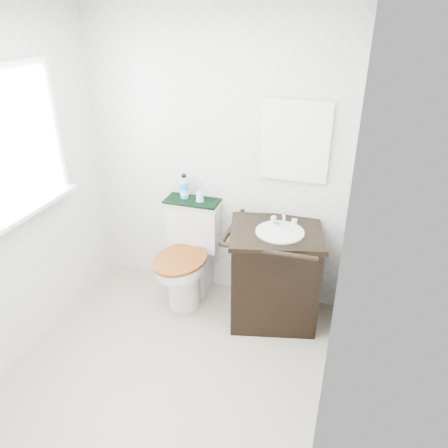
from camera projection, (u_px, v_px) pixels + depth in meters
The scene contains 12 objects.
floor at pixel (162, 376), 3.13m from camera, with size 2.40×2.40×0.00m, color #ACA18A.
wall_back at pixel (215, 163), 3.59m from camera, with size 2.40×2.40×0.00m, color silver.
wall_right at pixel (340, 257), 2.28m from camera, with size 2.40×2.40×0.00m, color silver.
window at pixel (17, 142), 2.92m from camera, with size 0.02×0.70×0.90m, color white.
mirror at pixel (295, 141), 3.28m from camera, with size 0.50×0.02×0.60m, color silver.
toilet at pixel (189, 259), 3.81m from camera, with size 0.48×0.67×0.87m.
vanity at pixel (274, 273), 3.53m from camera, with size 0.83×0.76×0.92m.
trash_bin at pixel (252, 283), 3.89m from camera, with size 0.21×0.17×0.30m.
towel at pixel (192, 201), 3.69m from camera, with size 0.47×0.22×0.02m, color black.
mouthwash_bottle at pixel (184, 187), 3.69m from camera, with size 0.07×0.07×0.21m.
cup at pixel (200, 196), 3.65m from camera, with size 0.07×0.07×0.08m, color #9BDDFF.
soap_bar at pixel (277, 224), 3.43m from camera, with size 0.08×0.05×0.02m, color #1B8575.
Camera 1 is at (1.12, -2.04, 2.40)m, focal length 35.00 mm.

